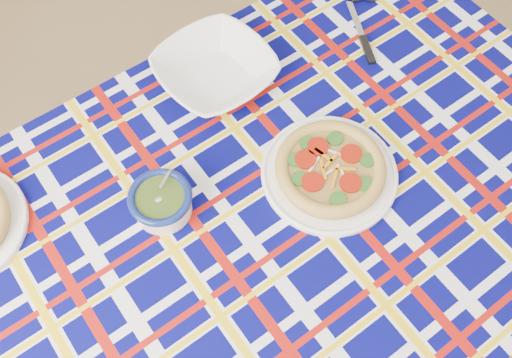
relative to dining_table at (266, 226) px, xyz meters
name	(u,v)px	position (x,y,z in m)	size (l,w,h in m)	color
floor	(375,247)	(0.46, 0.05, -0.70)	(4.00, 4.00, 0.00)	olive
dining_table	(266,226)	(0.00, 0.00, 0.00)	(1.83, 1.37, 0.77)	brown
tablecloth	(266,222)	(0.00, 0.00, 0.03)	(1.67, 1.06, 0.11)	#04054F
main_focaccia_plate	(330,168)	(0.17, 0.03, 0.11)	(0.32, 0.32, 0.06)	olive
pesto_bowl	(161,201)	(-0.20, 0.09, 0.12)	(0.14, 0.14, 0.08)	#22350E
serving_bowl	(215,71)	(0.03, 0.38, 0.11)	(0.28, 0.28, 0.07)	white
table_knife	(356,20)	(0.44, 0.42, 0.08)	(0.24, 0.02, 0.01)	silver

